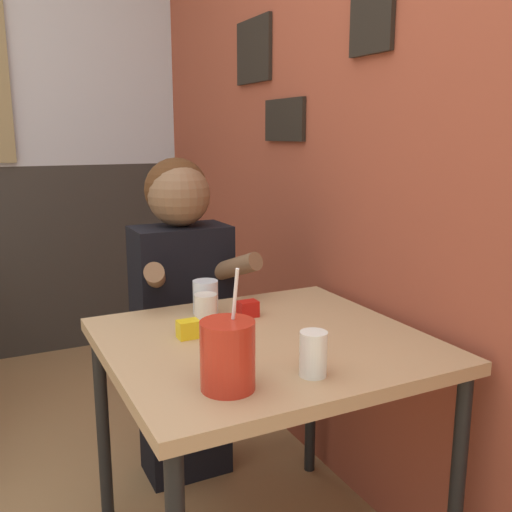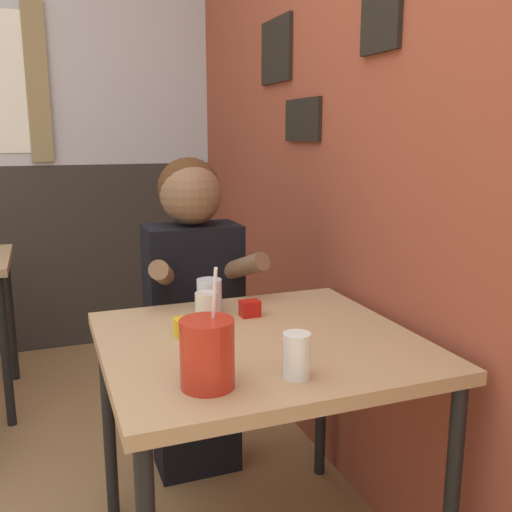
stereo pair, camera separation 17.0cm
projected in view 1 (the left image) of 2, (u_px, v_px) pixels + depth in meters
brick_wall_right at (271, 116)px, 2.44m from camera, size 0.08×4.42×2.70m
main_table at (266, 362)px, 1.59m from camera, size 0.85×0.81×0.72m
person_seated at (183, 309)px, 2.08m from camera, size 0.42×0.42×1.19m
cocktail_pitcher at (229, 355)px, 1.25m from camera, size 0.12×0.12×0.28m
glass_near_pitcher at (207, 297)px, 1.79m from camera, size 0.08×0.08×0.11m
glass_center at (315, 353)px, 1.32m from camera, size 0.07×0.07×0.11m
glass_far_side at (207, 309)px, 1.69m from camera, size 0.07×0.07×0.09m
condiment_ketchup at (249, 309)px, 1.76m from camera, size 0.06×0.04×0.05m
condiment_mustard at (190, 329)px, 1.58m from camera, size 0.06×0.04×0.05m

